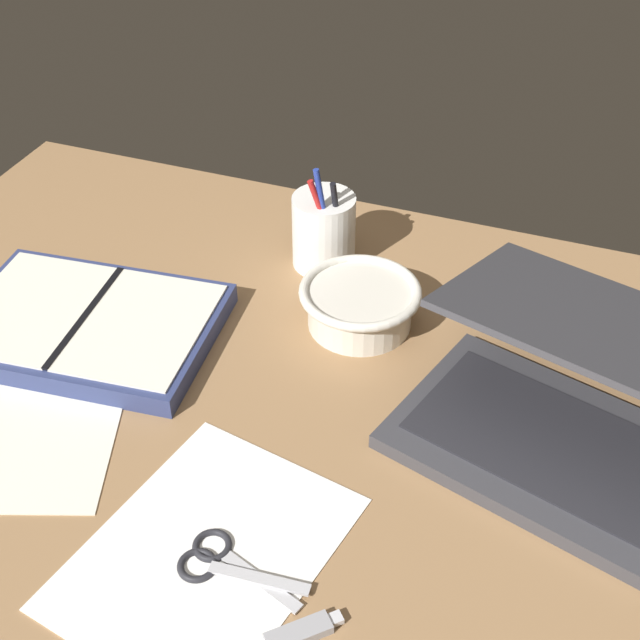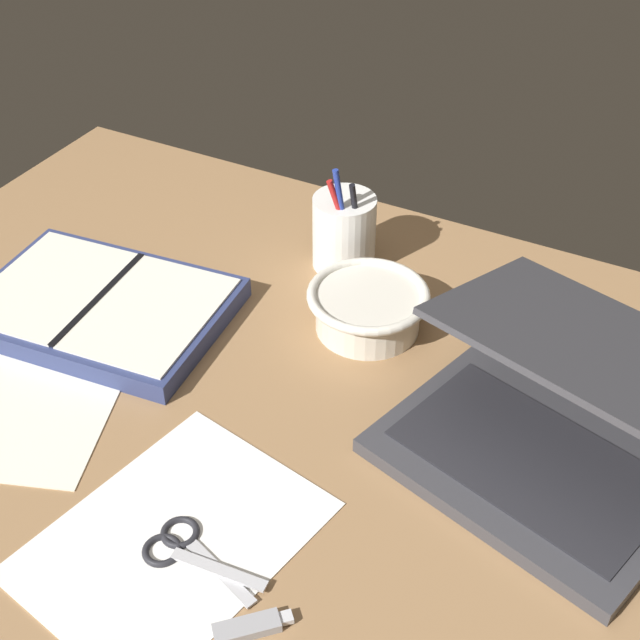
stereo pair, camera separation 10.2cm
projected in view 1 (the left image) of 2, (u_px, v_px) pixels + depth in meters
The scene contains 9 objects.
desk_top at pixel (334, 458), 96.62cm from camera, with size 140.00×100.00×2.00cm, color #936D47.
laptop at pixel (561, 402), 94.85cm from camera, with size 37.76×37.18×14.72cm.
bowl at pixel (360, 304), 111.09cm from camera, with size 15.32×15.32×5.69cm.
pen_cup at pixel (324, 231), 120.21cm from camera, with size 8.56×8.56×16.02cm.
planner at pixel (87, 325), 110.53cm from camera, with size 33.55×25.51×3.15cm.
scissors at pixel (218, 561), 84.58cm from camera, with size 13.07×6.46×0.80cm.
paper_sheet_front at pixel (206, 552), 85.73cm from camera, with size 21.19×27.85×0.16cm, color white.
paper_sheet_beside_planner at pixel (28, 429), 98.48cm from camera, with size 19.76×23.67×0.16cm, color silver.
usb_drive at pixel (301, 632), 78.55cm from camera, with size 6.28×6.17×1.00cm.
Camera 1 is at (21.58, -62.26, 73.25)cm, focal length 50.00 mm.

